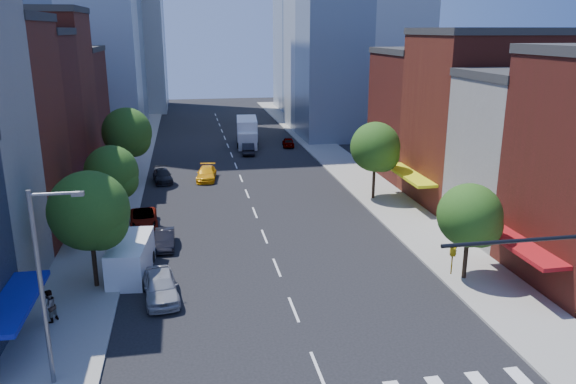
% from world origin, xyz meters
% --- Properties ---
extents(ground, '(220.00, 220.00, 0.00)m').
position_xyz_m(ground, '(0.00, 0.00, 0.00)').
color(ground, black).
rests_on(ground, ground).
extents(sidewalk_left, '(5.00, 120.00, 0.15)m').
position_xyz_m(sidewalk_left, '(-12.50, 40.00, 0.07)').
color(sidewalk_left, gray).
rests_on(sidewalk_left, ground).
extents(sidewalk_right, '(5.00, 120.00, 0.15)m').
position_xyz_m(sidewalk_right, '(12.50, 40.00, 0.07)').
color(sidewalk_right, gray).
rests_on(sidewalk_right, ground).
extents(bldg_left_3, '(12.00, 8.00, 15.00)m').
position_xyz_m(bldg_left_3, '(-21.00, 29.00, 7.50)').
color(bldg_left_3, '#4F1C13').
rests_on(bldg_left_3, ground).
extents(bldg_left_4, '(12.00, 9.00, 17.00)m').
position_xyz_m(bldg_left_4, '(-21.00, 37.50, 8.50)').
color(bldg_left_4, maroon).
rests_on(bldg_left_4, ground).
extents(bldg_left_5, '(12.00, 10.00, 13.00)m').
position_xyz_m(bldg_left_5, '(-21.00, 47.00, 6.50)').
color(bldg_left_5, '#4F1C13').
rests_on(bldg_left_5, ground).
extents(bldg_right_1, '(12.00, 8.00, 12.00)m').
position_xyz_m(bldg_right_1, '(21.00, 15.00, 6.00)').
color(bldg_right_1, beige).
rests_on(bldg_right_1, ground).
extents(bldg_right_2, '(12.00, 10.00, 15.00)m').
position_xyz_m(bldg_right_2, '(21.00, 24.00, 7.50)').
color(bldg_right_2, maroon).
rests_on(bldg_right_2, ground).
extents(bldg_right_3, '(12.00, 10.00, 13.00)m').
position_xyz_m(bldg_right_3, '(21.00, 34.00, 6.50)').
color(bldg_right_3, '#4F1C13').
rests_on(bldg_right_3, ground).
extents(streetlight, '(2.25, 0.25, 9.00)m').
position_xyz_m(streetlight, '(-11.81, 1.00, 5.28)').
color(streetlight, slate).
rests_on(streetlight, sidewalk_left).
extents(tree_left_near, '(4.80, 4.80, 7.30)m').
position_xyz_m(tree_left_near, '(-11.35, 10.92, 4.87)').
color(tree_left_near, black).
rests_on(tree_left_near, sidewalk_left).
extents(tree_left_mid, '(4.20, 4.20, 6.65)m').
position_xyz_m(tree_left_mid, '(-11.35, 21.92, 4.53)').
color(tree_left_mid, black).
rests_on(tree_left_mid, sidewalk_left).
extents(tree_left_far, '(5.00, 5.00, 7.75)m').
position_xyz_m(tree_left_far, '(-11.35, 35.92, 5.20)').
color(tree_left_far, black).
rests_on(tree_left_far, sidewalk_left).
extents(tree_right_near, '(4.00, 4.00, 6.20)m').
position_xyz_m(tree_right_near, '(11.65, 7.92, 4.19)').
color(tree_right_near, black).
rests_on(tree_right_near, sidewalk_right).
extents(tree_right_far, '(4.60, 4.60, 7.20)m').
position_xyz_m(tree_right_far, '(11.65, 25.92, 4.86)').
color(tree_right_far, black).
rests_on(tree_right_far, sidewalk_right).
extents(parked_car_front, '(2.48, 5.01, 1.64)m').
position_xyz_m(parked_car_front, '(-7.50, 8.75, 0.82)').
color(parked_car_front, '#9E9FA3').
rests_on(parked_car_front, ground).
extents(parked_car_second, '(1.39, 3.92, 1.29)m').
position_xyz_m(parked_car_second, '(-7.50, 17.11, 0.64)').
color(parked_car_second, black).
rests_on(parked_car_second, ground).
extents(parked_car_third, '(2.52, 4.82, 1.30)m').
position_xyz_m(parked_car_third, '(-9.33, 22.24, 0.65)').
color(parked_car_third, '#999999').
rests_on(parked_car_third, ground).
extents(parked_car_rear, '(2.38, 4.65, 1.29)m').
position_xyz_m(parked_car_rear, '(-8.25, 36.08, 0.65)').
color(parked_car_rear, black).
rests_on(parked_car_rear, ground).
extents(cargo_van_near, '(2.78, 5.80, 2.39)m').
position_xyz_m(cargo_van_near, '(-9.51, 12.46, 1.18)').
color(cargo_van_near, white).
rests_on(cargo_van_near, ground).
extents(cargo_van_far, '(2.15, 4.66, 1.93)m').
position_xyz_m(cargo_van_far, '(-9.51, 12.77, 0.96)').
color(cargo_van_far, silver).
rests_on(cargo_van_far, ground).
extents(taxi, '(2.49, 4.96, 1.38)m').
position_xyz_m(taxi, '(-3.67, 36.04, 0.69)').
color(taxi, '#FFB10D').
rests_on(taxi, ground).
extents(traffic_car_oncoming, '(1.92, 4.54, 1.46)m').
position_xyz_m(traffic_car_oncoming, '(2.17, 48.18, 0.73)').
color(traffic_car_oncoming, black).
rests_on(traffic_car_oncoming, ground).
extents(traffic_car_far, '(1.99, 3.95, 1.29)m').
position_xyz_m(traffic_car_far, '(8.10, 51.85, 0.64)').
color(traffic_car_far, '#999999').
rests_on(traffic_car_far, ground).
extents(box_truck, '(3.44, 9.19, 3.62)m').
position_xyz_m(box_truck, '(2.70, 54.09, 1.71)').
color(box_truck, white).
rests_on(box_truck, ground).
extents(pedestrian_near, '(0.60, 0.73, 1.71)m').
position_xyz_m(pedestrian_near, '(-10.50, 10.49, 1.00)').
color(pedestrian_near, '#999999').
rests_on(pedestrian_near, sidewalk_left).
extents(pedestrian_far, '(1.07, 1.14, 1.86)m').
position_xyz_m(pedestrian_far, '(-13.32, 6.76, 1.08)').
color(pedestrian_far, '#999999').
rests_on(pedestrian_far, sidewalk_left).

